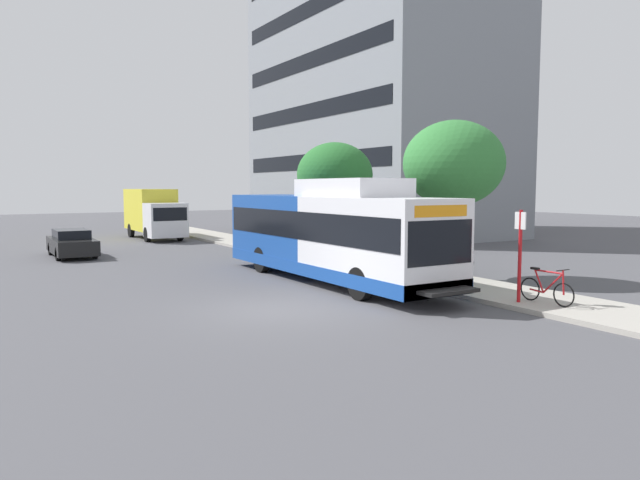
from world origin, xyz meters
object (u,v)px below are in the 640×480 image
(bicycle_parked, at_px, (547,289))
(street_tree_mid_block, at_px, (335,175))
(transit_bus, at_px, (330,234))
(bus_stop_sign_pole, at_px, (520,249))
(box_truck_background, at_px, (154,212))
(parked_car_far_lane, at_px, (72,243))
(street_tree_near_stop, at_px, (454,164))

(bicycle_parked, bearing_deg, street_tree_mid_block, 84.75)
(transit_bus, height_order, bus_stop_sign_pole, transit_bus)
(transit_bus, height_order, box_truck_background, transit_bus)
(transit_bus, distance_m, bus_stop_sign_pole, 6.97)
(box_truck_background, bearing_deg, street_tree_mid_block, -74.23)
(box_truck_background, bearing_deg, bus_stop_sign_pole, -84.42)
(bus_stop_sign_pole, distance_m, box_truck_background, 27.59)
(street_tree_mid_block, relative_size, box_truck_background, 0.76)
(transit_bus, relative_size, parked_car_far_lane, 2.72)
(parked_car_far_lane, bearing_deg, street_tree_near_stop, -53.47)
(street_tree_mid_block, height_order, parked_car_far_lane, street_tree_mid_block)
(transit_bus, relative_size, street_tree_mid_block, 2.30)
(street_tree_mid_block, xyz_separation_m, parked_car_far_lane, (-10.53, 7.24, -3.28))
(bus_stop_sign_pole, relative_size, box_truck_background, 0.37)
(bicycle_parked, relative_size, box_truck_background, 0.25)
(street_tree_near_stop, height_order, parked_car_far_lane, street_tree_near_stop)
(street_tree_near_stop, bearing_deg, bicycle_parked, -105.96)
(transit_bus, xyz_separation_m, street_tree_mid_block, (3.75, 5.52, 2.24))
(bicycle_parked, height_order, street_tree_mid_block, street_tree_mid_block)
(bicycle_parked, height_order, parked_car_far_lane, parked_car_far_lane)
(transit_bus, xyz_separation_m, street_tree_near_stop, (4.09, -1.92, 2.51))
(bus_stop_sign_pole, height_order, bicycle_parked, bus_stop_sign_pole)
(street_tree_mid_block, relative_size, parked_car_far_lane, 1.18)
(bus_stop_sign_pole, bearing_deg, bicycle_parked, -50.15)
(parked_car_far_lane, bearing_deg, bicycle_parked, -64.88)
(street_tree_mid_block, xyz_separation_m, box_truck_background, (-4.32, 15.30, -2.20))
(transit_bus, bearing_deg, street_tree_mid_block, 55.81)
(bus_stop_sign_pole, xyz_separation_m, street_tree_mid_block, (1.64, 12.16, 2.29))
(bicycle_parked, height_order, box_truck_background, box_truck_background)
(transit_bus, distance_m, parked_car_far_lane, 14.49)
(bus_stop_sign_pole, height_order, box_truck_background, box_truck_background)
(street_tree_near_stop, distance_m, street_tree_mid_block, 7.45)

